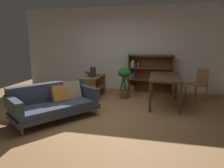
{
  "coord_description": "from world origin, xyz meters",
  "views": [
    {
      "loc": [
        1.24,
        -4.11,
        1.63
      ],
      "look_at": [
        0.19,
        0.48,
        0.63
      ],
      "focal_mm": 32.96,
      "sensor_mm": 36.0,
      "label": 1
    }
  ],
  "objects_px": {
    "fabric_couch": "(54,101)",
    "media_console": "(94,87)",
    "bookshelf": "(148,74)",
    "open_laptop": "(93,75)",
    "dining_chair_near": "(199,82)",
    "dining_table": "(165,79)",
    "potted_floor_plant": "(125,80)",
    "desk_speaker": "(93,72)"
  },
  "relations": [
    {
      "from": "fabric_couch",
      "to": "media_console",
      "type": "distance_m",
      "value": 1.79
    },
    {
      "from": "fabric_couch",
      "to": "bookshelf",
      "type": "height_order",
      "value": "bookshelf"
    },
    {
      "from": "media_console",
      "to": "open_laptop",
      "type": "xyz_separation_m",
      "value": [
        -0.05,
        0.09,
        0.35
      ]
    },
    {
      "from": "open_laptop",
      "to": "dining_chair_near",
      "type": "relative_size",
      "value": 0.49
    },
    {
      "from": "fabric_couch",
      "to": "dining_chair_near",
      "type": "relative_size",
      "value": 2.15
    },
    {
      "from": "fabric_couch",
      "to": "media_console",
      "type": "bearing_deg",
      "value": 79.84
    },
    {
      "from": "open_laptop",
      "to": "dining_table",
      "type": "bearing_deg",
      "value": -10.69
    },
    {
      "from": "open_laptop",
      "to": "potted_floor_plant",
      "type": "xyz_separation_m",
      "value": [
        0.93,
        0.03,
        -0.12
      ]
    },
    {
      "from": "fabric_couch",
      "to": "desk_speaker",
      "type": "height_order",
      "value": "desk_speaker"
    },
    {
      "from": "fabric_couch",
      "to": "dining_chair_near",
      "type": "height_order",
      "value": "dining_chair_near"
    },
    {
      "from": "fabric_couch",
      "to": "media_console",
      "type": "relative_size",
      "value": 1.8
    },
    {
      "from": "media_console",
      "to": "dining_table",
      "type": "distance_m",
      "value": 2.05
    },
    {
      "from": "potted_floor_plant",
      "to": "dining_chair_near",
      "type": "distance_m",
      "value": 2.03
    },
    {
      "from": "potted_floor_plant",
      "to": "bookshelf",
      "type": "bearing_deg",
      "value": 56.51
    },
    {
      "from": "fabric_couch",
      "to": "bookshelf",
      "type": "relative_size",
      "value": 1.36
    },
    {
      "from": "fabric_couch",
      "to": "open_laptop",
      "type": "relative_size",
      "value": 4.41
    },
    {
      "from": "dining_chair_near",
      "to": "fabric_couch",
      "type": "bearing_deg",
      "value": -147.06
    },
    {
      "from": "open_laptop",
      "to": "dining_table",
      "type": "xyz_separation_m",
      "value": [
        2.04,
        -0.39,
        0.02
      ]
    },
    {
      "from": "media_console",
      "to": "desk_speaker",
      "type": "bearing_deg",
      "value": -79.23
    },
    {
      "from": "fabric_couch",
      "to": "desk_speaker",
      "type": "xyz_separation_m",
      "value": [
        0.35,
        1.6,
        0.41
      ]
    },
    {
      "from": "open_laptop",
      "to": "desk_speaker",
      "type": "distance_m",
      "value": 0.29
    },
    {
      "from": "dining_table",
      "to": "fabric_couch",
      "type": "bearing_deg",
      "value": -147.56
    },
    {
      "from": "potted_floor_plant",
      "to": "bookshelf",
      "type": "distance_m",
      "value": 1.12
    },
    {
      "from": "bookshelf",
      "to": "dining_chair_near",
      "type": "bearing_deg",
      "value": -27.28
    },
    {
      "from": "open_laptop",
      "to": "media_console",
      "type": "bearing_deg",
      "value": -61.25
    },
    {
      "from": "potted_floor_plant",
      "to": "bookshelf",
      "type": "xyz_separation_m",
      "value": [
        0.61,
        0.93,
        0.05
      ]
    },
    {
      "from": "dining_chair_near",
      "to": "desk_speaker",
      "type": "bearing_deg",
      "value": -170.36
    },
    {
      "from": "desk_speaker",
      "to": "dining_chair_near",
      "type": "bearing_deg",
      "value": 9.64
    },
    {
      "from": "media_console",
      "to": "dining_chair_near",
      "type": "relative_size",
      "value": 1.19
    },
    {
      "from": "bookshelf",
      "to": "media_console",
      "type": "bearing_deg",
      "value": -144.79
    },
    {
      "from": "bookshelf",
      "to": "potted_floor_plant",
      "type": "bearing_deg",
      "value": -123.49
    },
    {
      "from": "media_console",
      "to": "open_laptop",
      "type": "relative_size",
      "value": 2.44
    },
    {
      "from": "dining_table",
      "to": "potted_floor_plant",
      "type": "bearing_deg",
      "value": 159.35
    },
    {
      "from": "media_console",
      "to": "bookshelf",
      "type": "xyz_separation_m",
      "value": [
        1.49,
        1.05,
        0.29
      ]
    },
    {
      "from": "open_laptop",
      "to": "potted_floor_plant",
      "type": "bearing_deg",
      "value": 2.04
    },
    {
      "from": "open_laptop",
      "to": "dining_chair_near",
      "type": "bearing_deg",
      "value": 4.55
    },
    {
      "from": "fabric_couch",
      "to": "potted_floor_plant",
      "type": "xyz_separation_m",
      "value": [
        1.19,
        1.88,
        0.17
      ]
    },
    {
      "from": "media_console",
      "to": "bookshelf",
      "type": "bearing_deg",
      "value": 35.21
    },
    {
      "from": "media_console",
      "to": "dining_table",
      "type": "bearing_deg",
      "value": -8.38
    },
    {
      "from": "open_laptop",
      "to": "potted_floor_plant",
      "type": "relative_size",
      "value": 0.49
    },
    {
      "from": "bookshelf",
      "to": "fabric_couch",
      "type": "bearing_deg",
      "value": -122.75
    },
    {
      "from": "desk_speaker",
      "to": "potted_floor_plant",
      "type": "relative_size",
      "value": 0.32
    }
  ]
}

